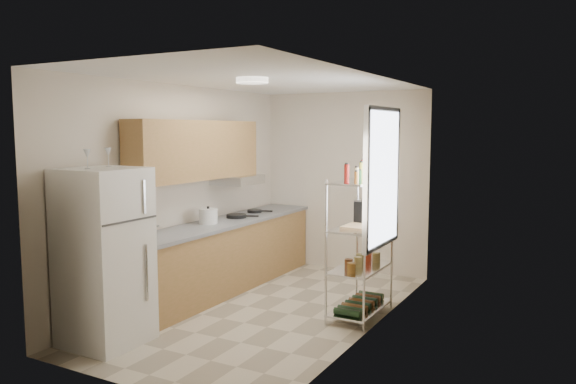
% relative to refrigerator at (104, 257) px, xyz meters
% --- Properties ---
extents(room, '(2.52, 4.42, 2.62)m').
position_rel_refrigerator_xyz_m(room, '(0.87, 1.59, 0.45)').
color(room, beige).
rests_on(room, ground).
extents(counter_run, '(0.63, 3.51, 0.90)m').
position_rel_refrigerator_xyz_m(counter_run, '(-0.05, 2.03, -0.40)').
color(counter_run, '#A97648').
rests_on(counter_run, ground).
extents(upper_cabinets, '(0.33, 2.20, 0.72)m').
position_rel_refrigerator_xyz_m(upper_cabinets, '(-0.18, 1.69, 0.96)').
color(upper_cabinets, '#A97648').
rests_on(upper_cabinets, room).
extents(range_hood, '(0.50, 0.60, 0.12)m').
position_rel_refrigerator_xyz_m(range_hood, '(-0.13, 2.49, 0.54)').
color(range_hood, '#B7BABC').
rests_on(range_hood, room).
extents(window, '(0.06, 1.00, 1.46)m').
position_rel_refrigerator_xyz_m(window, '(2.10, 1.94, 0.70)').
color(window, white).
rests_on(window, room).
extents(bakers_rack, '(0.45, 0.90, 1.73)m').
position_rel_refrigerator_xyz_m(bakers_rack, '(1.88, 1.89, 0.26)').
color(bakers_rack, silver).
rests_on(bakers_rack, ground).
extents(ceiling_dome, '(0.34, 0.34, 0.05)m').
position_rel_refrigerator_xyz_m(ceiling_dome, '(0.87, 1.29, 1.72)').
color(ceiling_dome, white).
rests_on(ceiling_dome, room).
extents(refrigerator, '(0.70, 0.70, 1.70)m').
position_rel_refrigerator_xyz_m(refrigerator, '(0.00, 0.00, 0.00)').
color(refrigerator, white).
rests_on(refrigerator, ground).
extents(wine_glass_a, '(0.07, 0.07, 0.19)m').
position_rel_refrigerator_xyz_m(wine_glass_a, '(-0.06, 0.15, 0.94)').
color(wine_glass_a, silver).
rests_on(wine_glass_a, refrigerator).
extents(wine_glass_b, '(0.07, 0.07, 0.18)m').
position_rel_refrigerator_xyz_m(wine_glass_b, '(0.01, -0.17, 0.94)').
color(wine_glass_b, silver).
rests_on(wine_glass_b, refrigerator).
extents(rice_cooker, '(0.23, 0.23, 0.19)m').
position_rel_refrigerator_xyz_m(rice_cooker, '(-0.09, 1.78, 0.14)').
color(rice_cooker, white).
rests_on(rice_cooker, counter_run).
extents(frying_pan_large, '(0.35, 0.35, 0.05)m').
position_rel_refrigerator_xyz_m(frying_pan_large, '(-0.05, 2.34, 0.07)').
color(frying_pan_large, black).
rests_on(frying_pan_large, counter_run).
extents(frying_pan_small, '(0.26, 0.26, 0.04)m').
position_rel_refrigerator_xyz_m(frying_pan_small, '(-0.09, 2.85, 0.07)').
color(frying_pan_small, black).
rests_on(frying_pan_small, counter_run).
extents(cutting_board, '(0.32, 0.41, 0.03)m').
position_rel_refrigerator_xyz_m(cutting_board, '(1.90, 1.82, 0.18)').
color(cutting_board, tan).
rests_on(cutting_board, bakers_rack).
extents(espresso_machine, '(0.20, 0.26, 0.28)m').
position_rel_refrigerator_xyz_m(espresso_machine, '(1.86, 2.07, 0.30)').
color(espresso_machine, black).
rests_on(espresso_machine, bakers_rack).
extents(storage_bag, '(0.11, 0.14, 0.15)m').
position_rel_refrigerator_xyz_m(storage_bag, '(1.82, 2.22, -0.21)').
color(storage_bag, '#B33316').
rests_on(storage_bag, bakers_rack).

